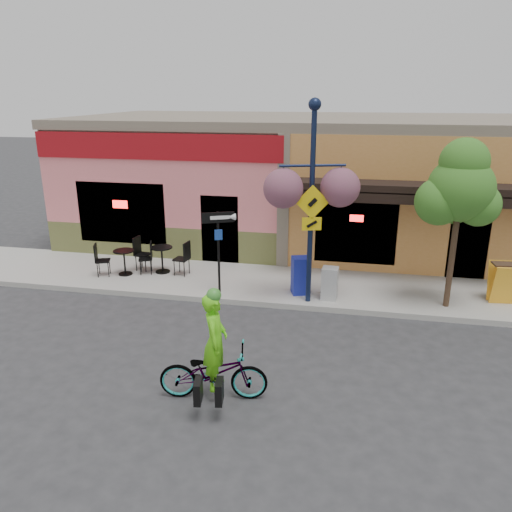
{
  "coord_description": "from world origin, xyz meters",
  "views": [
    {
      "loc": [
        1.07,
        -11.24,
        5.35
      ],
      "look_at": [
        -1.26,
        0.5,
        1.4
      ],
      "focal_mm": 35.0,
      "sensor_mm": 36.0,
      "label": 1
    }
  ],
  "objects_px": {
    "cyclist_rider": "(215,354)",
    "newspaper_box_blue": "(301,275)",
    "lamp_post": "(311,205)",
    "building": "(325,179)",
    "newspaper_box_grey": "(330,283)",
    "street_tree": "(456,225)",
    "one_way_sign": "(219,253)",
    "bicycle": "(213,372)"
  },
  "relations": [
    {
      "from": "bicycle",
      "to": "newspaper_box_grey",
      "type": "xyz_separation_m",
      "value": [
        1.82,
        4.68,
        0.07
      ]
    },
    {
      "from": "newspaper_box_grey",
      "to": "cyclist_rider",
      "type": "bearing_deg",
      "value": -106.55
    },
    {
      "from": "bicycle",
      "to": "street_tree",
      "type": "relative_size",
      "value": 0.46
    },
    {
      "from": "newspaper_box_blue",
      "to": "street_tree",
      "type": "height_order",
      "value": "street_tree"
    },
    {
      "from": "bicycle",
      "to": "cyclist_rider",
      "type": "distance_m",
      "value": 0.39
    },
    {
      "from": "cyclist_rider",
      "to": "newspaper_box_blue",
      "type": "height_order",
      "value": "cyclist_rider"
    },
    {
      "from": "cyclist_rider",
      "to": "one_way_sign",
      "type": "xyz_separation_m",
      "value": [
        -1.19,
        4.6,
        0.37
      ]
    },
    {
      "from": "building",
      "to": "newspaper_box_grey",
      "type": "bearing_deg",
      "value": -84.7
    },
    {
      "from": "newspaper_box_grey",
      "to": "building",
      "type": "bearing_deg",
      "value": 99.49
    },
    {
      "from": "bicycle",
      "to": "lamp_post",
      "type": "bearing_deg",
      "value": -25.3
    },
    {
      "from": "newspaper_box_grey",
      "to": "street_tree",
      "type": "height_order",
      "value": "street_tree"
    },
    {
      "from": "one_way_sign",
      "to": "newspaper_box_grey",
      "type": "xyz_separation_m",
      "value": [
        2.96,
        0.09,
        -0.68
      ]
    },
    {
      "from": "lamp_post",
      "to": "newspaper_box_grey",
      "type": "distance_m",
      "value": 2.19
    },
    {
      "from": "newspaper_box_blue",
      "to": "street_tree",
      "type": "xyz_separation_m",
      "value": [
        3.75,
        -0.11,
        1.62
      ]
    },
    {
      "from": "lamp_post",
      "to": "newspaper_box_grey",
      "type": "xyz_separation_m",
      "value": [
        0.53,
        0.24,
        -2.11
      ]
    },
    {
      "from": "building",
      "to": "lamp_post",
      "type": "xyz_separation_m",
      "value": [
        0.06,
        -6.69,
        0.44
      ]
    },
    {
      "from": "lamp_post",
      "to": "newspaper_box_blue",
      "type": "xyz_separation_m",
      "value": [
        -0.26,
        0.49,
        -2.03
      ]
    },
    {
      "from": "building",
      "to": "one_way_sign",
      "type": "bearing_deg",
      "value": -109.92
    },
    {
      "from": "building",
      "to": "street_tree",
      "type": "height_order",
      "value": "building"
    },
    {
      "from": "bicycle",
      "to": "building",
      "type": "bearing_deg",
      "value": -15.38
    },
    {
      "from": "lamp_post",
      "to": "cyclist_rider",
      "type": "bearing_deg",
      "value": -122.2
    },
    {
      "from": "building",
      "to": "cyclist_rider",
      "type": "xyz_separation_m",
      "value": [
        -1.18,
        -11.13,
        -1.35
      ]
    },
    {
      "from": "bicycle",
      "to": "newspaper_box_grey",
      "type": "relative_size",
      "value": 2.26
    },
    {
      "from": "lamp_post",
      "to": "newspaper_box_grey",
      "type": "relative_size",
      "value": 5.85
    },
    {
      "from": "building",
      "to": "newspaper_box_grey",
      "type": "relative_size",
      "value": 20.92
    },
    {
      "from": "building",
      "to": "lamp_post",
      "type": "bearing_deg",
      "value": -89.45
    },
    {
      "from": "cyclist_rider",
      "to": "newspaper_box_grey",
      "type": "bearing_deg",
      "value": -29.84
    },
    {
      "from": "cyclist_rider",
      "to": "street_tree",
      "type": "relative_size",
      "value": 0.42
    },
    {
      "from": "cyclist_rider",
      "to": "lamp_post",
      "type": "height_order",
      "value": "lamp_post"
    },
    {
      "from": "newspaper_box_grey",
      "to": "street_tree",
      "type": "xyz_separation_m",
      "value": [
        2.96,
        0.13,
        1.7
      ]
    },
    {
      "from": "one_way_sign",
      "to": "street_tree",
      "type": "bearing_deg",
      "value": -21.08
    },
    {
      "from": "lamp_post",
      "to": "newspaper_box_blue",
      "type": "relative_size",
      "value": 4.99
    },
    {
      "from": "newspaper_box_blue",
      "to": "newspaper_box_grey",
      "type": "distance_m",
      "value": 0.83
    },
    {
      "from": "lamp_post",
      "to": "one_way_sign",
      "type": "relative_size",
      "value": 2.27
    },
    {
      "from": "newspaper_box_grey",
      "to": "one_way_sign",
      "type": "bearing_deg",
      "value": -174.12
    },
    {
      "from": "bicycle",
      "to": "one_way_sign",
      "type": "height_order",
      "value": "one_way_sign"
    },
    {
      "from": "building",
      "to": "cyclist_rider",
      "type": "bearing_deg",
      "value": -96.03
    },
    {
      "from": "lamp_post",
      "to": "one_way_sign",
      "type": "distance_m",
      "value": 2.82
    },
    {
      "from": "cyclist_rider",
      "to": "newspaper_box_blue",
      "type": "distance_m",
      "value": 5.03
    },
    {
      "from": "bicycle",
      "to": "newspaper_box_grey",
      "type": "bearing_deg",
      "value": -30.37
    },
    {
      "from": "one_way_sign",
      "to": "newspaper_box_blue",
      "type": "xyz_separation_m",
      "value": [
        2.17,
        0.33,
        -0.61
      ]
    },
    {
      "from": "building",
      "to": "cyclist_rider",
      "type": "height_order",
      "value": "building"
    }
  ]
}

